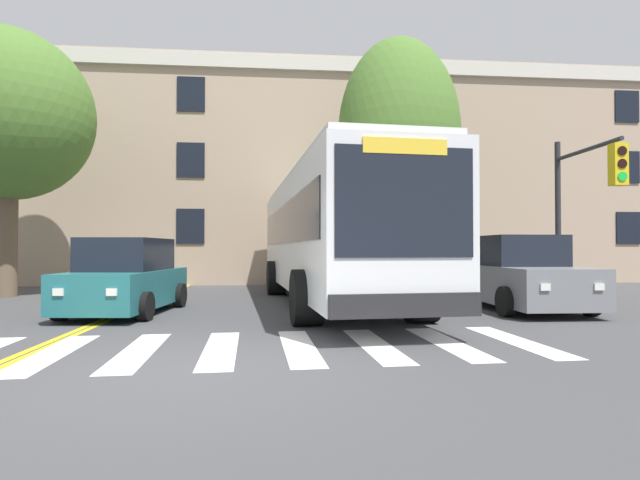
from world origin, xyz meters
name	(u,v)px	position (x,y,z in m)	size (l,w,h in m)	color
ground_plane	(188,373)	(0.00, 0.00, 0.00)	(120.00, 120.00, 0.00)	#424244
crosswalk	(260,348)	(0.81, 1.40, 0.00)	(8.70, 3.17, 0.01)	white
lane_line_yellow_inner	(189,284)	(-2.52, 15.40, 0.00)	(0.12, 36.00, 0.01)	gold
lane_line_yellow_outer	(193,284)	(-2.36, 15.40, 0.00)	(0.12, 36.00, 0.01)	gold
city_bus	(328,234)	(2.47, 7.33, 1.88)	(3.48, 12.51, 3.40)	white
car_teal_near_lane	(127,279)	(-2.33, 5.69, 0.79)	(2.26, 4.06, 1.71)	#236B70
car_grey_far_lane	(517,275)	(7.00, 5.76, 0.82)	(2.20, 4.71, 1.80)	slate
car_white_behind_bus	(325,262)	(3.43, 17.18, 0.83)	(2.14, 3.81, 1.82)	white
traffic_light_near_corner	(583,191)	(9.18, 6.40, 3.00)	(0.35, 2.90, 4.57)	#28282D
street_tree_curbside_large	(399,137)	(5.09, 9.89, 5.12)	(5.17, 5.33, 8.37)	#4C3D2D
street_tree_curbside_small	(7,116)	(-7.16, 10.04, 5.56)	(5.82, 5.88, 8.23)	brown
building_facade	(303,179)	(2.38, 17.32, 4.76)	(35.08, 6.22, 9.50)	tan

